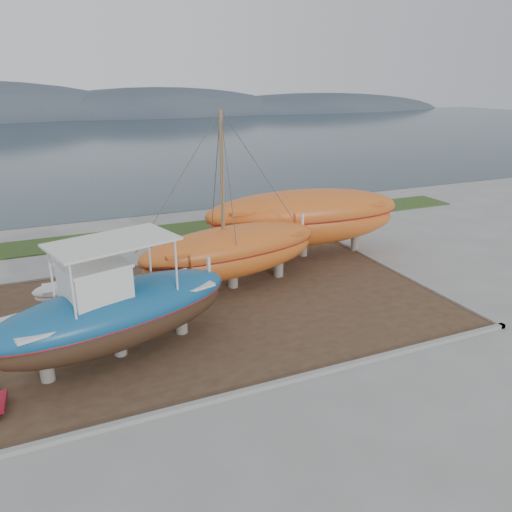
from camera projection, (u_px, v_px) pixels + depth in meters
name	position (u px, v px, depth m)	size (l,w,h in m)	color
ground	(263.00, 351.00, 17.51)	(140.00, 140.00, 0.00)	gray
dirt_patch	(224.00, 305.00, 20.95)	(18.00, 12.00, 0.06)	#422D1E
curb_frame	(224.00, 304.00, 20.94)	(18.60, 12.60, 0.15)	gray
grass_strip	(160.00, 232.00, 30.87)	(44.00, 3.00, 0.08)	#284219
sea	(78.00, 140.00, 77.92)	(260.00, 100.00, 0.04)	#1C2F38
mountain_ridge	(58.00, 117.00, 125.38)	(200.00, 36.00, 20.00)	#333D49
blue_caique	(115.00, 300.00, 16.50)	(8.51, 2.66, 4.09)	#155588
white_dinghy	(82.00, 292.00, 20.79)	(3.79, 1.42, 1.14)	silver
orange_sailboat	(232.00, 203.00, 21.45)	(8.70, 2.57, 7.79)	#C3581E
orange_bare_hull	(304.00, 224.00, 26.23)	(10.57, 3.17, 3.46)	#C3581E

